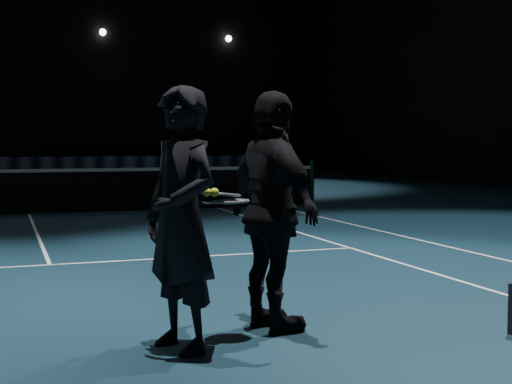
{
  "coord_description": "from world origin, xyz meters",
  "views": [
    {
      "loc": [
        -0.55,
        -15.38,
        1.5
      ],
      "look_at": [
        1.28,
        -10.29,
        1.12
      ],
      "focal_mm": 50.0,
      "sensor_mm": 36.0,
      "label": 1
    }
  ],
  "objects_px": {
    "player_b": "(273,212)",
    "tennis_balls": "(210,190)",
    "racket_lower": "(232,201)",
    "racket_upper": "(223,194)",
    "player_a": "(181,219)"
  },
  "relations": [
    {
      "from": "player_b",
      "to": "tennis_balls",
      "type": "distance_m",
      "value": 0.63
    },
    {
      "from": "racket_lower",
      "to": "racket_upper",
      "type": "relative_size",
      "value": 1.0
    },
    {
      "from": "player_b",
      "to": "tennis_balls",
      "type": "relative_size",
      "value": 15.91
    },
    {
      "from": "player_a",
      "to": "racket_upper",
      "type": "relative_size",
      "value": 2.81
    },
    {
      "from": "player_b",
      "to": "racket_upper",
      "type": "distance_m",
      "value": 0.48
    },
    {
      "from": "player_a",
      "to": "racket_upper",
      "type": "bearing_deg",
      "value": 90.33
    },
    {
      "from": "player_b",
      "to": "player_a",
      "type": "bearing_deg",
      "value": 96.04
    },
    {
      "from": "player_a",
      "to": "tennis_balls",
      "type": "height_order",
      "value": "player_a"
    },
    {
      "from": "player_b",
      "to": "tennis_balls",
      "type": "bearing_deg",
      "value": 95.56
    },
    {
      "from": "player_b",
      "to": "racket_upper",
      "type": "bearing_deg",
      "value": 90.96
    },
    {
      "from": "racket_lower",
      "to": "racket_upper",
      "type": "distance_m",
      "value": 0.08
    },
    {
      "from": "player_a",
      "to": "player_b",
      "type": "bearing_deg",
      "value": 84.62
    },
    {
      "from": "player_b",
      "to": "racket_lower",
      "type": "bearing_deg",
      "value": 96.04
    },
    {
      "from": "racket_upper",
      "to": "tennis_balls",
      "type": "bearing_deg",
      "value": -170.43
    },
    {
      "from": "racket_lower",
      "to": "tennis_balls",
      "type": "xyz_separation_m",
      "value": [
        -0.19,
        -0.06,
        0.09
      ]
    }
  ]
}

